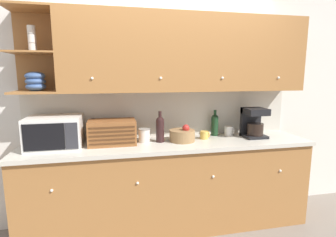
{
  "coord_description": "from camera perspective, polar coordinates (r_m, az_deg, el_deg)",
  "views": [
    {
      "loc": [
        -0.58,
        -2.88,
        1.64
      ],
      "look_at": [
        0.0,
        -0.2,
        1.18
      ],
      "focal_mm": 28.0,
      "sensor_mm": 36.0,
      "label": 1
    }
  ],
  "objects": [
    {
      "name": "ground_plane",
      "position": [
        3.36,
        -0.78,
        -19.62
      ],
      "size": [
        24.0,
        24.0,
        0.0
      ],
      "primitive_type": "plane",
      "color": "slate"
    },
    {
      "name": "second_wine_bottle",
      "position": [
        2.72,
        -1.73,
        -2.1
      ],
      "size": [
        0.09,
        0.09,
        0.33
      ],
      "color": "black",
      "rests_on": "counter_unit"
    },
    {
      "name": "coffee_maker",
      "position": [
        3.09,
        18.13,
        -0.86
      ],
      "size": [
        0.24,
        0.24,
        0.33
      ],
      "color": "black",
      "rests_on": "counter_unit"
    },
    {
      "name": "storage_canister",
      "position": [
        2.73,
        -5.19,
        -3.7
      ],
      "size": [
        0.12,
        0.12,
        0.14
      ],
      "color": "silver",
      "rests_on": "counter_unit"
    },
    {
      "name": "microwave",
      "position": [
        2.73,
        -23.38,
        -2.74
      ],
      "size": [
        0.49,
        0.4,
        0.3
      ],
      "color": "silver",
      "rests_on": "counter_unit"
    },
    {
      "name": "bread_box",
      "position": [
        2.7,
        -12.06,
        -2.93
      ],
      "size": [
        0.47,
        0.3,
        0.24
      ],
      "color": "brown",
      "rests_on": "counter_unit"
    },
    {
      "name": "counter_unit",
      "position": [
        2.9,
        0.38,
        -14.21
      ],
      "size": [
        2.99,
        0.62,
        0.94
      ],
      "color": "#A36B38",
      "rests_on": "ground_plane"
    },
    {
      "name": "wine_bottle",
      "position": [
        3.06,
        10.14,
        -1.16
      ],
      "size": [
        0.08,
        0.08,
        0.3
      ],
      "color": "#19381E",
      "rests_on": "counter_unit"
    },
    {
      "name": "wall_back",
      "position": [
        2.99,
        -0.95,
        3.01
      ],
      "size": [
        5.37,
        0.06,
        2.6
      ],
      "color": "silver",
      "rests_on": "ground_plane"
    },
    {
      "name": "backsplash_panel",
      "position": [
        2.96,
        -0.81,
        1.13
      ],
      "size": [
        2.97,
        0.01,
        0.52
      ],
      "color": "beige",
      "rests_on": "counter_unit"
    },
    {
      "name": "mug",
      "position": [
        2.89,
        7.93,
        -3.57
      ],
      "size": [
        0.1,
        0.09,
        0.09
      ],
      "color": "gold",
      "rests_on": "counter_unit"
    },
    {
      "name": "mug_blue_second",
      "position": [
        3.1,
        13.09,
        -2.63
      ],
      "size": [
        0.11,
        0.09,
        0.11
      ],
      "color": "silver",
      "rests_on": "counter_unit"
    },
    {
      "name": "upper_cabinets",
      "position": [
        2.8,
        3.31,
        13.88
      ],
      "size": [
        2.97,
        0.39,
        0.78
      ],
      "color": "#A36B38",
      "rests_on": "backsplash_panel"
    },
    {
      "name": "fruit_basket",
      "position": [
        2.77,
        3.15,
        -3.65
      ],
      "size": [
        0.27,
        0.27,
        0.18
      ],
      "color": "#937047",
      "rests_on": "counter_unit"
    }
  ]
}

